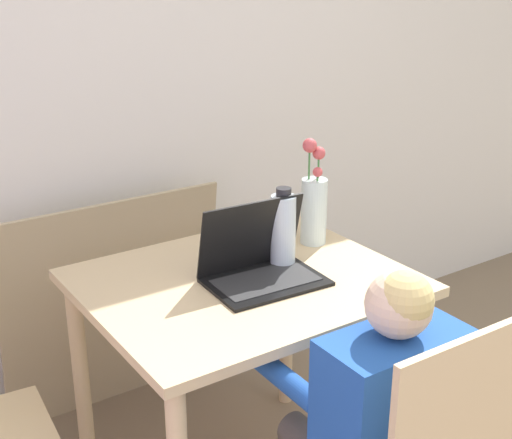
# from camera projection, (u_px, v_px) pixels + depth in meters

# --- Properties ---
(wall_back) EXTENTS (6.40, 0.05, 2.50)m
(wall_back) POSITION_uv_depth(u_px,v_px,m) (171.00, 68.00, 2.61)
(wall_back) COLOR white
(wall_back) RESTS_ON ground_plane
(dining_table) EXTENTS (0.90, 0.75, 0.76)m
(dining_table) POSITION_uv_depth(u_px,v_px,m) (244.00, 313.00, 2.11)
(dining_table) COLOR #D6B784
(dining_table) RESTS_ON ground_plane
(person_seated) EXTENTS (0.35, 0.42, 1.01)m
(person_seated) POSITION_uv_depth(u_px,v_px,m) (374.00, 409.00, 1.70)
(person_seated) COLOR #1E4C9E
(person_seated) RESTS_ON ground_plane
(laptop) EXTENTS (0.34, 0.24, 0.23)m
(laptop) POSITION_uv_depth(u_px,v_px,m) (259.00, 262.00, 2.04)
(laptop) COLOR black
(laptop) RESTS_ON dining_table
(flower_vase) EXTENTS (0.08, 0.08, 0.35)m
(flower_vase) POSITION_uv_depth(u_px,v_px,m) (314.00, 205.00, 2.28)
(flower_vase) COLOR silver
(flower_vase) RESTS_ON dining_table
(water_bottle) EXTENTS (0.08, 0.08, 0.25)m
(water_bottle) POSITION_uv_depth(u_px,v_px,m) (283.00, 230.00, 2.11)
(water_bottle) COLOR silver
(water_bottle) RESTS_ON dining_table
(cardboard_panel) EXTENTS (0.83, 0.13, 0.84)m
(cardboard_panel) POSITION_uv_depth(u_px,v_px,m) (114.00, 306.00, 2.63)
(cardboard_panel) COLOR tan
(cardboard_panel) RESTS_ON ground_plane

